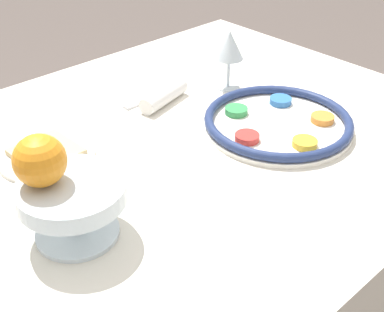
# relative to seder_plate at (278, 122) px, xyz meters

# --- Properties ---
(dining_table) EXTENTS (1.22, 0.98, 0.78)m
(dining_table) POSITION_rel_seder_plate_xyz_m (0.19, -0.11, -0.40)
(dining_table) COLOR silver
(dining_table) RESTS_ON ground_plane
(seder_plate) EXTENTS (0.32, 0.32, 0.03)m
(seder_plate) POSITION_rel_seder_plate_xyz_m (0.00, 0.00, 0.00)
(seder_plate) COLOR white
(seder_plate) RESTS_ON dining_table
(wine_glass) EXTENTS (0.07, 0.07, 0.15)m
(wine_glass) POSITION_rel_seder_plate_xyz_m (-0.07, -0.22, 0.09)
(wine_glass) COLOR silver
(wine_glass) RESTS_ON dining_table
(fruit_stand) EXTENTS (0.17, 0.17, 0.10)m
(fruit_stand) POSITION_rel_seder_plate_xyz_m (0.51, 0.00, 0.06)
(fruit_stand) COLOR silver
(fruit_stand) RESTS_ON dining_table
(orange_fruit) EXTENTS (0.08, 0.08, 0.08)m
(orange_fruit) POSITION_rel_seder_plate_xyz_m (0.54, -0.03, 0.13)
(orange_fruit) COLOR orange
(orange_fruit) RESTS_ON fruit_stand
(bread_plate) EXTENTS (0.19, 0.19, 0.02)m
(bread_plate) POSITION_rel_seder_plate_xyz_m (0.43, -0.24, -0.01)
(bread_plate) COLOR silver
(bread_plate) RESTS_ON dining_table
(napkin_roll) EXTENTS (0.15, 0.07, 0.04)m
(napkin_roll) POSITION_rel_seder_plate_xyz_m (0.11, -0.26, 0.00)
(napkin_roll) COLOR white
(napkin_roll) RESTS_ON dining_table
(spoon) EXTENTS (0.18, 0.02, 0.01)m
(spoon) POSITION_rel_seder_plate_xyz_m (0.10, -0.30, -0.01)
(spoon) COLOR silver
(spoon) RESTS_ON dining_table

